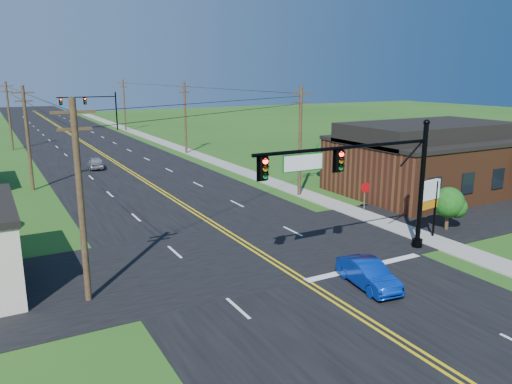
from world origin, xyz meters
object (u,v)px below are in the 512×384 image
stop_sign (365,191)px  signal_mast_far (91,105)px  signal_mast_main (362,175)px  blue_car (368,275)px

stop_sign → signal_mast_far: bearing=98.2°
signal_mast_main → blue_car: bearing=-122.4°
signal_mast_far → stop_sign: size_ratio=4.89×
blue_car → stop_sign: size_ratio=1.73×
signal_mast_main → blue_car: 5.40m
signal_mast_far → stop_sign: (6.76, -64.55, -2.93)m
signal_mast_far → blue_car: signal_mast_far is taller
signal_mast_main → blue_car: signal_mast_main is taller
signal_mast_main → stop_sign: bearing=47.4°
signal_mast_main → signal_mast_far: same height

